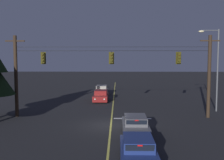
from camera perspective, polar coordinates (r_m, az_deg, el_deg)
name	(u,v)px	position (r m, az deg, el deg)	size (l,w,h in m)	color
ground_plane	(111,125)	(21.79, -0.23, -9.72)	(180.00, 180.00, 0.00)	black
lane_centre_stripe	(113,105)	(30.62, 0.20, -5.54)	(0.14, 60.00, 0.01)	#D1C64C
stop_bar_paint	(133,118)	(24.19, 4.47, -8.29)	(3.40, 0.36, 0.01)	silver
signal_span_assembly	(112,75)	(24.19, -0.05, 1.10)	(19.56, 0.32, 7.52)	#2D2116
traffic_light_leftmost	(43,58)	(25.08, -14.73, 4.63)	(0.48, 0.41, 1.22)	black
traffic_light_left_inner	(111,58)	(24.13, -0.13, 4.79)	(0.48, 0.41, 1.22)	black
traffic_light_centre	(179,58)	(24.75, 14.26, 4.64)	(0.48, 0.41, 1.22)	black
car_waiting_near_lane	(135,126)	(18.98, 5.05, -9.89)	(1.80, 4.33, 1.39)	#4C4C51
car_oncoming_lead	(101,96)	(33.78, -2.43, -3.48)	(1.80, 4.42, 1.39)	maroon
car_oncoming_trailing	(102,90)	(39.76, -2.28, -2.26)	(1.80, 4.42, 1.39)	gray
car_waiting_second_near	(138,151)	(14.17, 5.61, -14.99)	(1.80, 4.33, 1.39)	navy
street_lamp_corner	(215,63)	(28.78, 21.34, 3.51)	(2.11, 0.30, 8.37)	#4C4F54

